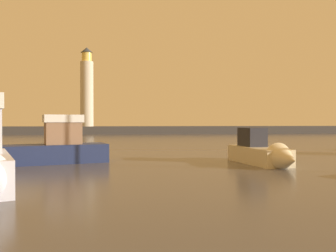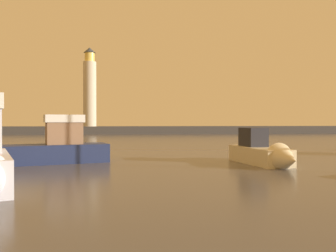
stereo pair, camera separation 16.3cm
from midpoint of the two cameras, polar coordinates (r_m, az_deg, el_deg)
The scene contains 5 objects.
ground_plane at distance 35.08m, azimuth -4.25°, elevation -3.12°, with size 220.00×220.00×0.00m, color #4C4742.
breakwater at distance 68.44m, azimuth -5.47°, elevation -0.64°, with size 96.56×4.81×1.40m, color #423F3D.
lighthouse at distance 69.03m, azimuth -12.71°, elevation 5.69°, with size 2.41×2.41×14.61m.
motorboat_1 at distance 20.37m, azimuth 14.75°, elevation -4.18°, with size 2.42×5.90×2.27m.
motorboat_2 at distance 21.48m, azimuth -20.51°, elevation -3.51°, with size 7.87×4.17×3.12m.
Camera 1 is at (-1.60, -1.52, 2.37)m, focal length 38.76 mm.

